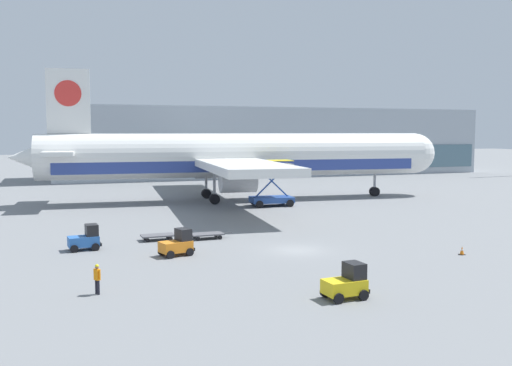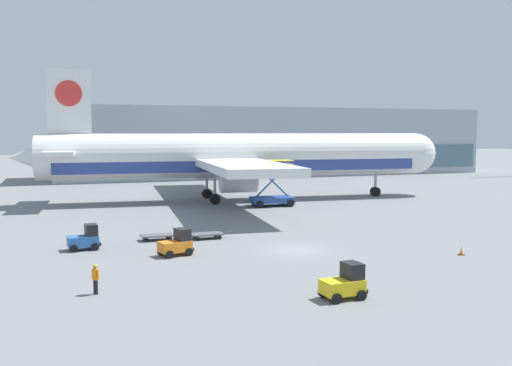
# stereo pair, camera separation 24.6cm
# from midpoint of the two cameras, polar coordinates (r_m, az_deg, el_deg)

# --- Properties ---
(ground_plane) EXTENTS (400.00, 400.00, 0.00)m
(ground_plane) POSITION_cam_midpoint_polar(r_m,az_deg,el_deg) (45.21, 4.18, -6.72)
(ground_plane) COLOR slate
(terminal_building) EXTENTS (90.00, 18.20, 14.00)m
(terminal_building) POSITION_cam_midpoint_polar(r_m,az_deg,el_deg) (121.80, 2.00, 4.13)
(terminal_building) COLOR #9EA8B2
(terminal_building) RESTS_ON ground_plane
(airplane_main) EXTENTS (58.06, 48.53, 17.00)m
(airplane_main) POSITION_cam_midpoint_polar(r_m,az_deg,el_deg) (76.43, -1.99, 2.61)
(airplane_main) COLOR white
(airplane_main) RESTS_ON ground_plane
(scissor_lift_loader) EXTENTS (5.45, 3.78, 5.71)m
(scissor_lift_loader) POSITION_cam_midpoint_polar(r_m,az_deg,el_deg) (71.03, 1.71, -0.58)
(scissor_lift_loader) COLOR #284C99
(scissor_lift_loader) RESTS_ON ground_plane
(baggage_tug_foreground) EXTENTS (2.55, 1.80, 2.00)m
(baggage_tug_foreground) POSITION_cam_midpoint_polar(r_m,az_deg,el_deg) (32.73, 9.10, -9.86)
(baggage_tug_foreground) COLOR yellow
(baggage_tug_foreground) RESTS_ON ground_plane
(baggage_tug_mid) EXTENTS (2.73, 2.17, 2.00)m
(baggage_tug_mid) POSITION_cam_midpoint_polar(r_m,az_deg,el_deg) (43.54, -7.75, -6.04)
(baggage_tug_mid) COLOR orange
(baggage_tug_mid) RESTS_ON ground_plane
(baggage_tug_far) EXTENTS (2.58, 1.85, 2.00)m
(baggage_tug_far) POSITION_cam_midpoint_polar(r_m,az_deg,el_deg) (47.07, -16.57, -5.36)
(baggage_tug_far) COLOR #2D66B7
(baggage_tug_far) RESTS_ON ground_plane
(baggage_dolly_lead) EXTENTS (3.71, 1.54, 0.48)m
(baggage_dolly_lead) POSITION_cam_midpoint_polar(r_m,az_deg,el_deg) (49.80, -9.69, -5.21)
(baggage_dolly_lead) COLOR #56565B
(baggage_dolly_lead) RESTS_ON ground_plane
(baggage_dolly_second) EXTENTS (3.71, 1.54, 0.48)m
(baggage_dolly_second) POSITION_cam_midpoint_polar(r_m,az_deg,el_deg) (49.90, -4.80, -5.13)
(baggage_dolly_second) COLOR #56565B
(baggage_dolly_second) RESTS_ON ground_plane
(ground_crew_near) EXTENTS (0.38, 0.49, 1.77)m
(ground_crew_near) POSITION_cam_midpoint_polar(r_m,az_deg,el_deg) (34.33, -15.56, -8.99)
(ground_crew_near) COLOR black
(ground_crew_near) RESTS_ON ground_plane
(traffic_cone_near) EXTENTS (0.40, 0.40, 0.66)m
(traffic_cone_near) POSITION_cam_midpoint_polar(r_m,az_deg,el_deg) (46.12, 20.00, -6.38)
(traffic_cone_near) COLOR black
(traffic_cone_near) RESTS_ON ground_plane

